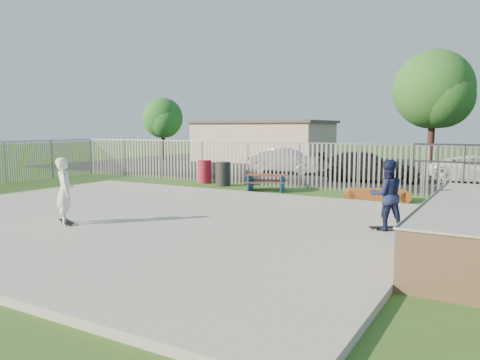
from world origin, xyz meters
The scene contains 17 objects.
ground centered at (0.00, 0.00, 0.00)m, with size 120.00×120.00×0.00m, color #3A5E20.
concrete_slab centered at (0.00, 0.00, 0.07)m, with size 15.00×12.00×0.15m, color #A5A49F.
fence centered at (1.00, 4.59, 1.00)m, with size 26.04×16.02×2.00m.
picnic_table centered at (0.13, 7.50, 0.35)m, with size 1.99×1.80×0.69m.
funbox centered at (4.85, 7.21, 0.20)m, with size 2.14×1.46×0.39m.
trash_bin_red centered at (-3.68, 8.46, 0.55)m, with size 0.66×0.66×1.10m, color maroon.
trash_bin_grey centered at (-2.35, 8.00, 0.55)m, with size 0.66×0.66×1.10m, color black.
parking_lot centered at (0.00, 19.00, 0.01)m, with size 40.00×18.00×0.02m, color black.
car_silver centered at (-2.20, 14.63, 0.74)m, with size 1.52×4.36×1.44m, color silver.
car_dark centered at (2.91, 12.98, 0.74)m, with size 2.03×4.98×1.45m, color black.
building centered at (-8.00, 23.00, 1.61)m, with size 10.40×6.40×3.20m.
tree_left centered at (-15.97, 20.36, 3.44)m, with size 3.32×3.32×5.12m.
tree_mid centered at (4.76, 20.66, 4.95)m, with size 4.76×4.76×7.35m.
skateboard_a centered at (6.45, 1.56, 0.19)m, with size 0.78×0.61×0.08m.
skateboard_b centered at (-1.00, -1.91, 0.19)m, with size 0.80×0.54×0.08m.
skater_navy centered at (6.45, 1.56, 1.02)m, with size 0.85×0.66×1.75m, color #141D41.
skater_white centered at (-1.00, -1.91, 1.02)m, with size 0.64×0.42×1.75m, color white.
Camera 1 is at (9.03, -10.08, 2.67)m, focal length 35.00 mm.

